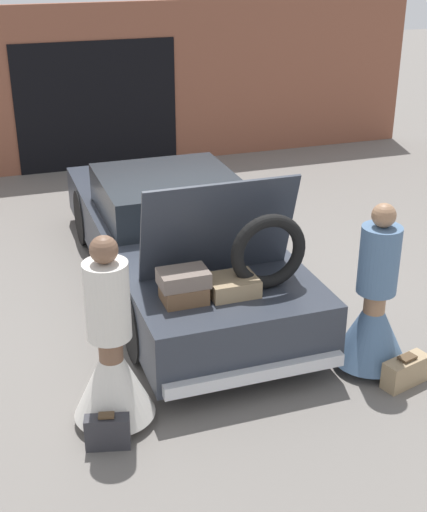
{
  "coord_description": "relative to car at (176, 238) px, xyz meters",
  "views": [
    {
      "loc": [
        -2.08,
        -7.44,
        3.87
      ],
      "look_at": [
        0.0,
        -1.37,
        0.93
      ],
      "focal_mm": 50.0,
      "sensor_mm": 36.0,
      "label": 1
    }
  ],
  "objects": [
    {
      "name": "ground_plane",
      "position": [
        -0.0,
        0.01,
        -0.58
      ],
      "size": [
        40.0,
        40.0,
        0.0
      ],
      "primitive_type": "plane",
      "color": "slate"
    },
    {
      "name": "garage_wall_back",
      "position": [
        -0.0,
        4.92,
        0.81
      ],
      "size": [
        12.0,
        0.14,
        2.8
      ],
      "color": "brown",
      "rests_on": "ground_plane"
    },
    {
      "name": "car",
      "position": [
        0.0,
        0.0,
        0.0
      ],
      "size": [
        1.84,
        5.08,
        1.79
      ],
      "color": "#2D333D",
      "rests_on": "ground_plane"
    },
    {
      "name": "person_left",
      "position": [
        -1.25,
        -2.4,
        0.04
      ],
      "size": [
        0.7,
        0.7,
        1.74
      ],
      "rotation": [
        0.0,
        0.0,
        -1.75
      ],
      "color": "brown",
      "rests_on": "ground_plane"
    },
    {
      "name": "person_right",
      "position": [
        1.25,
        -2.36,
        0.02
      ],
      "size": [
        0.7,
        0.7,
        1.69
      ],
      "rotation": [
        0.0,
        0.0,
        1.65
      ],
      "color": "#997051",
      "rests_on": "ground_plane"
    },
    {
      "name": "suitcase_beside_left_person",
      "position": [
        -1.38,
        -2.73,
        -0.43
      ],
      "size": [
        0.39,
        0.21,
        0.33
      ],
      "color": "#2D2D33",
      "rests_on": "ground_plane"
    },
    {
      "name": "suitcase_beside_right_person",
      "position": [
        1.42,
        -2.74,
        -0.44
      ],
      "size": [
        0.5,
        0.3,
        0.3
      ],
      "color": "#9E8460",
      "rests_on": "ground_plane"
    }
  ]
}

